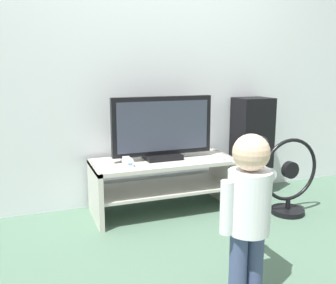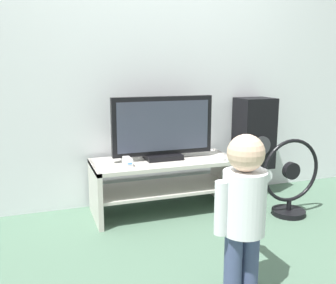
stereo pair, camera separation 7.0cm
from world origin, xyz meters
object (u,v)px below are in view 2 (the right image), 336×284
at_px(child, 243,203).
at_px(floor_fan, 290,182).
at_px(television, 163,129).
at_px(remote_primary, 219,159).
at_px(game_console, 127,161).
at_px(speaker_tower, 254,135).

xyz_separation_m(child, floor_fan, (0.91, 0.81, -0.22)).
xyz_separation_m(television, remote_primary, (0.41, -0.18, -0.24)).
bearing_deg(game_console, floor_fan, -16.68).
relative_size(game_console, floor_fan, 0.31).
relative_size(television, speaker_tower, 0.93).
distance_m(television, floor_fan, 1.09).
bearing_deg(game_console, remote_primary, -8.54).
relative_size(game_console, remote_primary, 1.40).
bearing_deg(remote_primary, floor_fan, -27.37).
bearing_deg(speaker_tower, child, -123.90).
xyz_separation_m(television, speaker_tower, (0.91, 0.12, -0.13)).
distance_m(remote_primary, speaker_tower, 0.59).
distance_m(game_console, floor_fan, 1.29).
bearing_deg(television, speaker_tower, 7.40).
xyz_separation_m(television, child, (-0.01, -1.25, -0.18)).
bearing_deg(speaker_tower, television, -172.60).
bearing_deg(floor_fan, remote_primary, 152.63).
bearing_deg(game_console, speaker_tower, 8.83).
relative_size(television, remote_primary, 6.12).
bearing_deg(floor_fan, game_console, 163.32).
distance_m(television, game_console, 0.39).
relative_size(television, floor_fan, 1.34).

